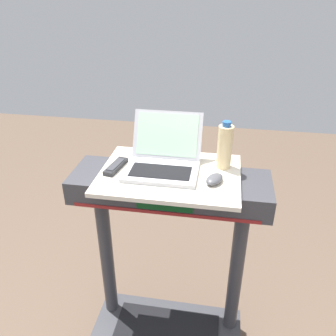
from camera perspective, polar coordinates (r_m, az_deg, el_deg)
desk_board at (r=1.56m, az=0.31°, el=-1.06°), size 0.62×0.45×0.02m
laptop at (r=1.58m, az=-0.76°, el=1.48°), size 0.32×0.33×0.22m
computer_mouse at (r=1.49m, az=7.55°, el=-1.80°), size 0.10×0.12×0.03m
water_bottle at (r=1.58m, az=9.21°, el=3.48°), size 0.07×0.07×0.22m
tv_remote at (r=1.60m, az=-8.47°, el=0.27°), size 0.07×0.17×0.02m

